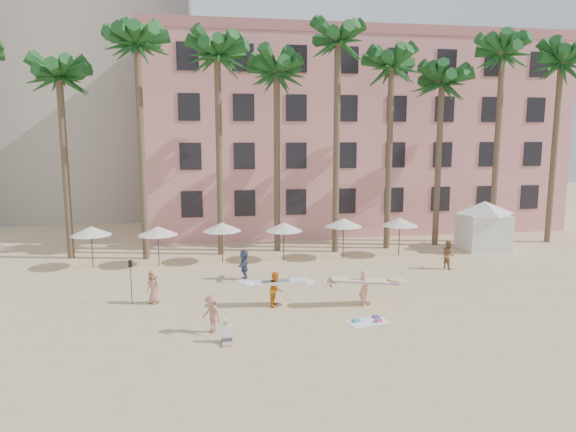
% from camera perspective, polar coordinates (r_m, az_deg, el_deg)
% --- Properties ---
extents(ground, '(120.00, 120.00, 0.00)m').
position_cam_1_polar(ground, '(22.48, 7.21, -12.41)').
color(ground, '#D1B789').
rests_on(ground, ground).
extents(pink_hotel, '(35.00, 14.00, 16.00)m').
position_cam_1_polar(pink_hotel, '(47.86, 6.56, 8.73)').
color(pink_hotel, pink).
rests_on(pink_hotel, ground).
extents(palm_row, '(44.40, 5.40, 16.30)m').
position_cam_1_polar(palm_row, '(35.96, 1.33, 16.65)').
color(palm_row, brown).
rests_on(palm_row, ground).
extents(umbrella_row, '(22.50, 2.70, 2.73)m').
position_cam_1_polar(umbrella_row, '(33.19, -3.89, -1.17)').
color(umbrella_row, '#332B23').
rests_on(umbrella_row, ground).
extents(cabana, '(4.80, 4.80, 3.50)m').
position_cam_1_polar(cabana, '(39.41, 20.93, -0.52)').
color(cabana, silver).
rests_on(cabana, ground).
extents(beach_towel, '(1.98, 1.39, 0.14)m').
position_cam_1_polar(beach_towel, '(23.46, 8.97, -11.43)').
color(beach_towel, white).
rests_on(beach_towel, ground).
extents(carrier_yellow, '(3.31, 0.86, 1.75)m').
position_cam_1_polar(carrier_yellow, '(25.25, 8.43, -7.63)').
color(carrier_yellow, '#E0927E').
rests_on(carrier_yellow, ground).
extents(carrier_white, '(2.98, 1.11, 1.68)m').
position_cam_1_polar(carrier_white, '(24.94, -1.36, -7.95)').
color(carrier_white, orange).
rests_on(carrier_white, ground).
extents(beachgoers, '(18.23, 9.22, 1.76)m').
position_cam_1_polar(beachgoers, '(27.34, -0.85, -6.54)').
color(beachgoers, tan).
rests_on(beachgoers, ground).
extents(paddle, '(0.18, 0.04, 2.23)m').
position_cam_1_polar(paddle, '(26.11, -17.07, -6.43)').
color(paddle, black).
rests_on(paddle, ground).
extents(seated_man, '(0.41, 0.72, 0.94)m').
position_cam_1_polar(seated_man, '(21.04, -6.83, -12.98)').
color(seated_man, '#3F3F4C').
rests_on(seated_man, ground).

